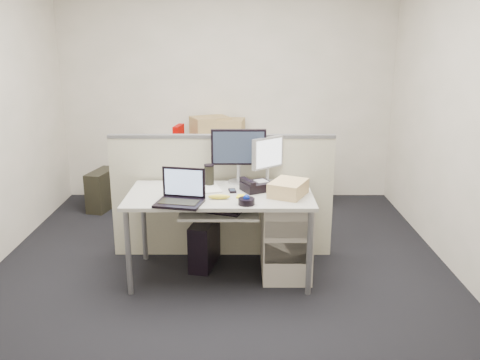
{
  "coord_description": "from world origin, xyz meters",
  "views": [
    {
      "loc": [
        0.17,
        -3.94,
        1.97
      ],
      "look_at": [
        0.16,
        0.15,
        0.8
      ],
      "focal_mm": 38.0,
      "sensor_mm": 36.0,
      "label": 1
    }
  ],
  "objects_px": {
    "desk_phone": "(257,186)",
    "monitor_main": "(239,156)",
    "desk": "(220,201)",
    "laptop": "(179,188)"
  },
  "relations": [
    {
      "from": "desk",
      "to": "monitor_main",
      "type": "distance_m",
      "value": 0.46
    },
    {
      "from": "desk_phone",
      "to": "desk",
      "type": "bearing_deg",
      "value": 168.15
    },
    {
      "from": "monitor_main",
      "to": "desk_phone",
      "type": "height_order",
      "value": "monitor_main"
    },
    {
      "from": "monitor_main",
      "to": "desk_phone",
      "type": "bearing_deg",
      "value": -58.35
    },
    {
      "from": "desk",
      "to": "desk_phone",
      "type": "bearing_deg",
      "value": 14.93
    },
    {
      "from": "desk",
      "to": "monitor_main",
      "type": "bearing_deg",
      "value": 64.89
    },
    {
      "from": "laptop",
      "to": "desk_phone",
      "type": "distance_m",
      "value": 0.71
    },
    {
      "from": "monitor_main",
      "to": "desk_phone",
      "type": "distance_m",
      "value": 0.35
    },
    {
      "from": "laptop",
      "to": "desk_phone",
      "type": "relative_size",
      "value": 1.51
    },
    {
      "from": "desk_phone",
      "to": "monitor_main",
      "type": "bearing_deg",
      "value": 95.22
    }
  ]
}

